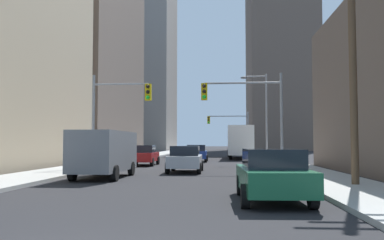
{
  "coord_description": "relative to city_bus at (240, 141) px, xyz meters",
  "views": [
    {
      "loc": [
        2.18,
        -5.1,
        1.7
      ],
      "look_at": [
        0.0,
        25.4,
        3.42
      ],
      "focal_mm": 38.07,
      "sensor_mm": 36.0,
      "label": 1
    }
  ],
  "objects": [
    {
      "name": "sidewalk_left",
      "position": [
        -11.17,
        10.53,
        -1.85
      ],
      "size": [
        3.21,
        160.0,
        0.15
      ],
      "primitive_type": "cube",
      "color": "#9E9E99",
      "rests_on": "ground"
    },
    {
      "name": "sidewalk_right",
      "position": [
        2.59,
        10.53,
        -1.85
      ],
      "size": [
        3.21,
        160.0,
        0.15
      ],
      "primitive_type": "cube",
      "color": "#9E9E99",
      "rests_on": "ground"
    },
    {
      "name": "city_bus",
      "position": [
        0.0,
        0.0,
        0.0
      ],
      "size": [
        2.94,
        11.59,
        3.4
      ],
      "color": "silver",
      "rests_on": "ground"
    },
    {
      "name": "cargo_van_grey",
      "position": [
        -7.76,
        -25.16,
        -0.64
      ],
      "size": [
        2.16,
        5.25,
        2.26
      ],
      "color": "slate",
      "rests_on": "ground"
    },
    {
      "name": "sedan_green",
      "position": [
        -0.63,
        -32.58,
        -1.16
      ],
      "size": [
        1.95,
        4.25,
        1.52
      ],
      "color": "#195938",
      "rests_on": "ground"
    },
    {
      "name": "sedan_silver",
      "position": [
        -4.18,
        -21.05,
        -1.16
      ],
      "size": [
        1.95,
        4.22,
        1.52
      ],
      "color": "#B7BABF",
      "rests_on": "ground"
    },
    {
      "name": "sedan_red",
      "position": [
        -7.94,
        -14.13,
        -1.16
      ],
      "size": [
        1.95,
        4.24,
        1.52
      ],
      "color": "maroon",
      "rests_on": "ground"
    },
    {
      "name": "sedan_blue",
      "position": [
        -4.31,
        -7.96,
        -1.16
      ],
      "size": [
        1.95,
        4.22,
        1.52
      ],
      "color": "navy",
      "rests_on": "ground"
    },
    {
      "name": "traffic_signal_near_left",
      "position": [
        -8.56,
        -19.47,
        2.11
      ],
      "size": [
        3.78,
        0.44,
        6.0
      ],
      "color": "gray",
      "rests_on": "ground"
    },
    {
      "name": "traffic_signal_near_right",
      "position": [
        -0.59,
        -19.47,
        2.17
      ],
      "size": [
        5.01,
        0.44,
        6.0
      ],
      "color": "gray",
      "rests_on": "ground"
    },
    {
      "name": "traffic_signal_far_right",
      "position": [
        -0.91,
        11.82,
        2.2
      ],
      "size": [
        5.69,
        0.44,
        6.0
      ],
      "color": "gray",
      "rests_on": "ground"
    },
    {
      "name": "utility_pole_right",
      "position": [
        2.91,
        -28.84,
        3.26
      ],
      "size": [
        2.2,
        0.28,
        9.83
      ],
      "color": "brown",
      "rests_on": "ground"
    },
    {
      "name": "street_lamp_right",
      "position": [
        1.35,
        -10.25,
        2.59
      ],
      "size": [
        2.21,
        0.32,
        7.5
      ],
      "color": "gray",
      "rests_on": "ground"
    },
    {
      "name": "building_left_mid_office",
      "position": [
        -23.64,
        5.96,
        10.51
      ],
      "size": [
        19.07,
        23.62,
        24.87
      ],
      "primitive_type": "cube",
      "color": "#66564C",
      "rests_on": "ground"
    },
    {
      "name": "building_left_far_tower",
      "position": [
        -21.98,
        46.61,
        32.79
      ],
      "size": [
        17.75,
        20.05,
        69.44
      ],
      "primitive_type": "cube",
      "color": "gray",
      "rests_on": "ground"
    },
    {
      "name": "building_right_far_highrise",
      "position": [
        12.01,
        53.16,
        23.1
      ],
      "size": [
        14.85,
        22.34,
        50.06
      ],
      "primitive_type": "cube",
      "color": "#66564C",
      "rests_on": "ground"
    }
  ]
}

